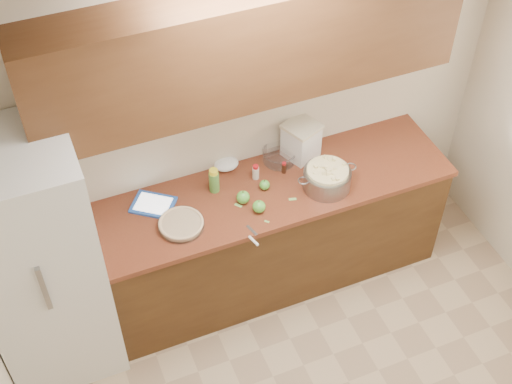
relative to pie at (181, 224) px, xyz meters
name	(u,v)px	position (x,y,z in m)	size (l,w,h in m)	color
room_shell	(376,338)	(0.56, -1.38, 0.36)	(3.60, 3.60, 3.60)	tan
counter_run	(258,237)	(0.56, 0.10, -0.48)	(2.64, 0.68, 0.92)	#492D14
upper_cabinets	(249,47)	(0.56, 0.25, 1.01)	(2.60, 0.34, 0.70)	#523019
fridge	(40,263)	(-0.88, 0.06, -0.04)	(0.70, 0.70, 1.80)	silver
pie	(181,224)	(0.00, 0.00, 0.00)	(0.29, 0.29, 0.05)	silver
colander	(327,178)	(1.00, -0.02, 0.05)	(0.42, 0.31, 0.16)	gray
flour_canister	(301,140)	(0.97, 0.32, 0.11)	(0.28, 0.28, 0.27)	white
tablet	(153,205)	(-0.11, 0.24, -0.01)	(0.33, 0.32, 0.02)	#2555B5
paring_knife	(253,239)	(0.37, -0.27, -0.02)	(0.07, 0.19, 0.02)	gray
lemon_bottle	(214,181)	(0.30, 0.22, 0.06)	(0.07, 0.07, 0.18)	#4C8C38
cinnamon_shaker	(256,172)	(0.60, 0.23, 0.03)	(0.04, 0.04, 0.11)	beige
vanilla_bottle	(284,168)	(0.79, 0.20, 0.02)	(0.03, 0.03, 0.09)	black
mixing_bowl	(279,155)	(0.81, 0.33, 0.02)	(0.24, 0.24, 0.09)	silver
paper_towel	(226,164)	(0.45, 0.39, 0.01)	(0.17, 0.14, 0.07)	white
apple_left	(243,197)	(0.44, 0.05, 0.02)	(0.09, 0.09, 0.10)	#52AA37
apple_center	(265,185)	(0.61, 0.11, 0.01)	(0.07, 0.07, 0.08)	#52AA37
apple_front	(259,207)	(0.50, -0.06, 0.02)	(0.08, 0.08, 0.10)	#52AA37
peel_a	(293,199)	(0.74, -0.05, -0.02)	(0.05, 0.02, 0.00)	#8EC962
peel_b	(238,205)	(0.40, 0.03, -0.02)	(0.05, 0.02, 0.00)	#8EC962
peel_c	(267,222)	(0.51, -0.16, -0.02)	(0.03, 0.01, 0.00)	#8EC962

